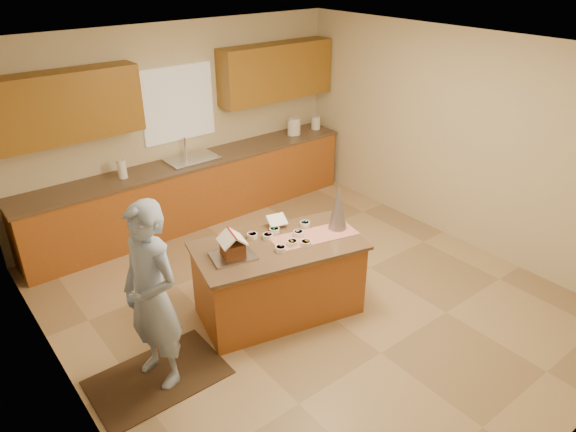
# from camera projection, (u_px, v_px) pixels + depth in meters

# --- Properties ---
(floor) EXTENTS (5.50, 5.50, 0.00)m
(floor) POSITION_uv_depth(u_px,v_px,m) (306.00, 299.00, 5.92)
(floor) COLOR tan
(floor) RESTS_ON ground
(ceiling) EXTENTS (5.50, 5.50, 0.00)m
(ceiling) POSITION_uv_depth(u_px,v_px,m) (311.00, 52.00, 4.68)
(ceiling) COLOR silver
(ceiling) RESTS_ON floor
(wall_back) EXTENTS (5.50, 5.50, 0.00)m
(wall_back) POSITION_uv_depth(u_px,v_px,m) (179.00, 125.00, 7.22)
(wall_back) COLOR beige
(wall_back) RESTS_ON floor
(wall_left) EXTENTS (5.50, 5.50, 0.00)m
(wall_left) POSITION_uv_depth(u_px,v_px,m) (53.00, 275.00, 3.92)
(wall_left) COLOR beige
(wall_left) RESTS_ON floor
(wall_right) EXTENTS (5.50, 5.50, 0.00)m
(wall_right) POSITION_uv_depth(u_px,v_px,m) (458.00, 139.00, 6.67)
(wall_right) COLOR beige
(wall_right) RESTS_ON floor
(stone_accent) EXTENTS (0.00, 2.50, 2.50)m
(stone_accent) POSITION_uv_depth(u_px,v_px,m) (97.00, 341.00, 3.42)
(stone_accent) COLOR gray
(stone_accent) RESTS_ON wall_left
(window_curtain) EXTENTS (1.05, 0.03, 1.00)m
(window_curtain) POSITION_uv_depth(u_px,v_px,m) (178.00, 104.00, 7.06)
(window_curtain) COLOR white
(window_curtain) RESTS_ON wall_back
(back_counter_base) EXTENTS (4.80, 0.60, 0.88)m
(back_counter_base) POSITION_uv_depth(u_px,v_px,m) (195.00, 192.00, 7.42)
(back_counter_base) COLOR #A44B22
(back_counter_base) RESTS_ON floor
(back_counter_top) EXTENTS (4.85, 0.63, 0.04)m
(back_counter_top) POSITION_uv_depth(u_px,v_px,m) (192.00, 162.00, 7.21)
(back_counter_top) COLOR brown
(back_counter_top) RESTS_ON back_counter_base
(upper_cabinet_left) EXTENTS (1.85, 0.35, 0.80)m
(upper_cabinet_left) POSITION_uv_depth(u_px,v_px,m) (60.00, 107.00, 5.98)
(upper_cabinet_left) COLOR #9A6621
(upper_cabinet_left) RESTS_ON wall_back
(upper_cabinet_right) EXTENTS (1.85, 0.35, 0.80)m
(upper_cabinet_right) POSITION_uv_depth(u_px,v_px,m) (276.00, 72.00, 7.69)
(upper_cabinet_right) COLOR #9A6621
(upper_cabinet_right) RESTS_ON wall_back
(sink) EXTENTS (0.70, 0.45, 0.12)m
(sink) POSITION_uv_depth(u_px,v_px,m) (193.00, 162.00, 7.22)
(sink) COLOR silver
(sink) RESTS_ON back_counter_top
(faucet) EXTENTS (0.03, 0.03, 0.28)m
(faucet) POSITION_uv_depth(u_px,v_px,m) (185.00, 147.00, 7.27)
(faucet) COLOR silver
(faucet) RESTS_ON back_counter_top
(island_base) EXTENTS (1.79, 1.18, 0.80)m
(island_base) POSITION_uv_depth(u_px,v_px,m) (279.00, 280.00, 5.54)
(island_base) COLOR #A44B22
(island_base) RESTS_ON floor
(island_top) EXTENTS (1.88, 1.27, 0.04)m
(island_top) POSITION_uv_depth(u_px,v_px,m) (278.00, 246.00, 5.34)
(island_top) COLOR brown
(island_top) RESTS_ON island_base
(table_runner) EXTENTS (0.96, 0.53, 0.01)m
(table_runner) POSITION_uv_depth(u_px,v_px,m) (314.00, 236.00, 5.49)
(table_runner) COLOR red
(table_runner) RESTS_ON island_top
(baking_tray) EXTENTS (0.48, 0.40, 0.02)m
(baking_tray) POSITION_uv_depth(u_px,v_px,m) (233.00, 256.00, 5.11)
(baking_tray) COLOR silver
(baking_tray) RESTS_ON island_top
(cookbook) EXTENTS (0.23, 0.20, 0.09)m
(cookbook) POSITION_uv_depth(u_px,v_px,m) (277.00, 220.00, 5.63)
(cookbook) COLOR white
(cookbook) RESTS_ON island_top
(tinsel_tree) EXTENTS (0.24, 0.24, 0.50)m
(tinsel_tree) POSITION_uv_depth(u_px,v_px,m) (338.00, 207.00, 5.52)
(tinsel_tree) COLOR #B2B2BE
(tinsel_tree) RESTS_ON island_top
(rug) EXTENTS (1.19, 0.78, 0.01)m
(rug) POSITION_uv_depth(u_px,v_px,m) (158.00, 377.00, 4.83)
(rug) COLOR black
(rug) RESTS_ON floor
(boy) EXTENTS (0.56, 0.72, 1.76)m
(boy) POSITION_uv_depth(u_px,v_px,m) (152.00, 297.00, 4.45)
(boy) COLOR #9AB2DA
(boy) RESTS_ON rug
(canister_a) EXTENTS (0.16, 0.16, 0.22)m
(canister_a) POSITION_uv_depth(u_px,v_px,m) (293.00, 128.00, 8.13)
(canister_a) COLOR white
(canister_a) RESTS_ON back_counter_top
(canister_b) EXTENTS (0.18, 0.18, 0.26)m
(canister_b) POSITION_uv_depth(u_px,v_px,m) (295.00, 126.00, 8.14)
(canister_b) COLOR white
(canister_b) RESTS_ON back_counter_top
(canister_c) EXTENTS (0.14, 0.14, 0.20)m
(canister_c) POSITION_uv_depth(u_px,v_px,m) (316.00, 123.00, 8.39)
(canister_c) COLOR white
(canister_c) RESTS_ON back_counter_top
(paper_towel) EXTENTS (0.11, 0.11, 0.24)m
(paper_towel) POSITION_uv_depth(u_px,v_px,m) (122.00, 169.00, 6.60)
(paper_towel) COLOR white
(paper_towel) RESTS_ON back_counter_top
(gingerbread_house) EXTENTS (0.30, 0.31, 0.26)m
(gingerbread_house) POSITION_uv_depth(u_px,v_px,m) (233.00, 247.00, 5.06)
(gingerbread_house) COLOR brown
(gingerbread_house) RESTS_ON baking_tray
(candy_bowls) EXTENTS (0.70, 0.58, 0.05)m
(candy_bowls) POSITION_uv_depth(u_px,v_px,m) (285.00, 237.00, 5.42)
(candy_bowls) COLOR silver
(candy_bowls) RESTS_ON island_top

